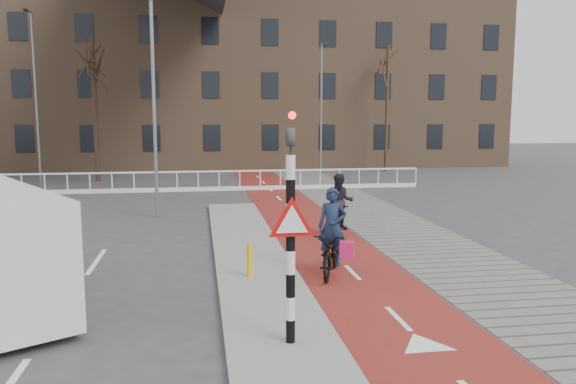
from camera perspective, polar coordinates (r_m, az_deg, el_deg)
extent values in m
plane|color=#38383A|center=(10.91, 1.70, -11.38)|extent=(120.00, 120.00, 0.00)
cube|color=maroon|center=(20.73, 0.63, -2.22)|extent=(2.50, 60.00, 0.01)
cube|color=slate|center=(21.38, 8.06, -2.00)|extent=(3.00, 60.00, 0.01)
cube|color=gray|center=(14.61, -3.95, -6.22)|extent=(1.80, 16.00, 0.12)
cylinder|color=black|center=(8.48, 0.26, -5.98)|extent=(0.14, 0.14, 2.88)
imported|color=black|center=(8.25, 0.27, 6.55)|extent=(0.13, 0.16, 0.80)
cylinder|color=#FF0C05|center=(8.11, 0.43, 7.80)|extent=(0.11, 0.02, 0.11)
cylinder|color=#E3AE0C|center=(12.23, -3.91, -6.95)|extent=(0.12, 0.12, 0.72)
imported|color=black|center=(12.73, 4.49, -6.22)|extent=(1.33, 2.02, 1.00)
imported|color=#16233D|center=(12.59, 4.52, -3.52)|extent=(0.75, 0.62, 1.75)
cube|color=#C51B55|center=(12.25, 5.99, -5.84)|extent=(0.34, 0.29, 0.36)
imported|color=black|center=(16.74, 5.30, -2.79)|extent=(0.95, 1.82, 1.05)
imported|color=black|center=(16.65, 5.32, -0.96)|extent=(0.94, 0.82, 1.65)
cube|color=#1F9149|center=(11.35, -24.17, -5.49)|extent=(1.71, 2.92, 0.55)
cylinder|color=black|center=(10.37, -22.24, -10.85)|extent=(0.60, 0.77, 0.74)
cylinder|color=black|center=(13.72, -26.65, -6.63)|extent=(0.60, 0.77, 0.74)
cube|color=silver|center=(27.43, -15.42, 1.92)|extent=(28.00, 0.08, 0.08)
cube|color=silver|center=(27.53, -15.35, 0.16)|extent=(28.00, 0.10, 0.20)
cube|color=#7F6047|center=(42.22, -10.65, 10.84)|extent=(46.00, 10.00, 12.00)
cylinder|color=black|center=(32.88, -19.01, 7.80)|extent=(0.26, 0.26, 7.76)
cylinder|color=black|center=(37.42, 10.01, 8.30)|extent=(0.21, 0.21, 8.11)
cylinder|color=slate|center=(20.25, -13.44, 8.11)|extent=(0.12, 0.12, 7.59)
cylinder|color=slate|center=(31.79, -24.22, 8.54)|extent=(0.12, 0.12, 8.84)
cylinder|color=slate|center=(33.95, 3.39, 8.25)|extent=(0.12, 0.12, 7.84)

